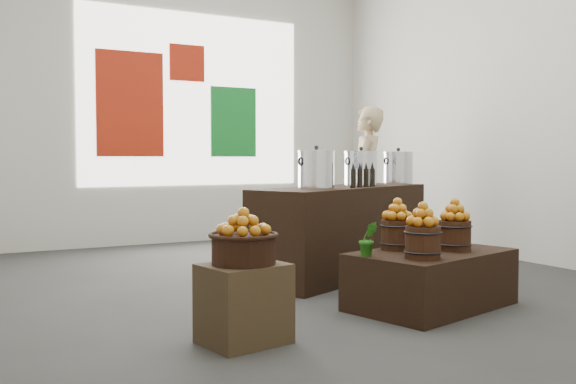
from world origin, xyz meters
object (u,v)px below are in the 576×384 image
crate (244,304)px  shopper (366,179)px  stock_pot_right (398,168)px  wicker_basket (244,250)px  stock_pot_center (361,169)px  counter (342,231)px  stock_pot_left (316,170)px  display_table (431,279)px

crate → shopper: size_ratio=0.28×
shopper → stock_pot_right: bearing=34.7°
crate → wicker_basket: wicker_basket is taller
stock_pot_center → stock_pot_right: 0.79m
counter → shopper: size_ratio=1.20×
counter → stock_pot_left: bearing=180.0°
wicker_basket → shopper: bearing=44.2°
crate → stock_pot_right: (2.89, 2.12, 0.81)m
wicker_basket → display_table: bearing=6.6°
counter → stock_pot_left: 0.76m
display_table → counter: (0.13, 1.47, 0.22)m
wicker_basket → shopper: size_ratio=0.22×
crate → stock_pot_left: bearing=46.2°
wicker_basket → counter: 2.49m
counter → shopper: bearing=23.7°
crate → wicker_basket: (0.00, 0.00, 0.35)m
wicker_basket → stock_pot_center: stock_pot_center is taller
wicker_basket → stock_pot_left: (1.43, 1.49, 0.46)m
crate → stock_pot_left: stock_pot_left is taller
counter → stock_pot_left: size_ratio=6.47×
counter → stock_pot_right: stock_pot_right is taller
shopper → stock_pot_center: bearing=8.5°
display_table → stock_pot_right: (1.18, 1.92, 0.84)m
stock_pot_left → shopper: shopper is taller
display_table → shopper: size_ratio=0.70×
display_table → counter: bearing=71.0°
wicker_basket → stock_pot_center: size_ratio=1.20×
display_table → shopper: 3.17m
stock_pot_left → stock_pot_right: bearing=23.3°
stock_pot_right → shopper: shopper is taller
stock_pot_center → display_table: bearing=-105.6°
stock_pot_center → shopper: (0.90, 1.17, -0.15)m
crate → shopper: 4.32m
wicker_basket → stock_pot_right: stock_pot_right is taller
crate → wicker_basket: bearing=0.0°
stock_pot_center → shopper: shopper is taller
stock_pot_center → stock_pot_right: size_ratio=1.00×
crate → wicker_basket: 0.35m
stock_pot_left → shopper: size_ratio=0.18×
stock_pot_right → stock_pot_center: bearing=-156.7°
stock_pot_right → crate: bearing=-143.7°
shopper → display_table: bearing=20.2°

